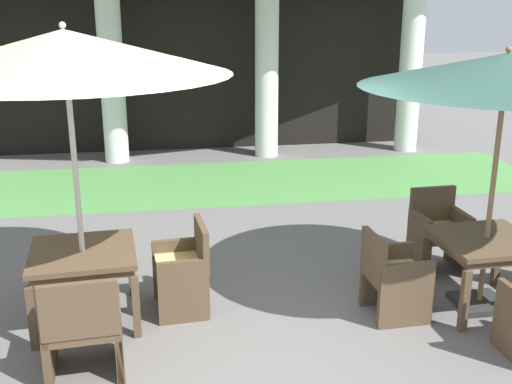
# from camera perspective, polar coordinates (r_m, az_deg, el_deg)

# --- Properties ---
(ground_plane) EXTENTS (60.00, 60.00, 0.00)m
(ground_plane) POSITION_cam_1_polar(r_m,az_deg,el_deg) (5.56, -0.54, -15.41)
(ground_plane) COLOR slate
(lawn_strip) EXTENTS (11.75, 2.64, 0.01)m
(lawn_strip) POSITION_cam_1_polar(r_m,az_deg,el_deg) (10.63, -5.10, 0.80)
(lawn_strip) COLOR #519347
(lawn_strip) RESTS_ON ground
(patio_table_near_foreground) EXTENTS (0.97, 0.97, 0.74)m
(patio_table_near_foreground) POSITION_cam_1_polar(r_m,az_deg,el_deg) (6.62, 20.22, -4.73)
(patio_table_near_foreground) COLOR brown
(patio_table_near_foreground) RESTS_ON ground
(patio_umbrella_near_foreground) EXTENTS (2.69, 2.69, 2.59)m
(patio_umbrella_near_foreground) POSITION_cam_1_polar(r_m,az_deg,el_deg) (6.22, 21.86, 10.09)
(patio_umbrella_near_foreground) COLOR #2D2D2D
(patio_umbrella_near_foreground) RESTS_ON ground
(patio_chair_near_foreground_north) EXTENTS (0.58, 0.54, 0.92)m
(patio_chair_near_foreground_north) POSITION_cam_1_polar(r_m,az_deg,el_deg) (7.47, 16.27, -3.62)
(patio_chair_near_foreground_north) COLOR brown
(patio_chair_near_foreground_north) RESTS_ON ground
(patio_chair_near_foreground_west) EXTENTS (0.56, 0.56, 0.86)m
(patio_chair_near_foreground_west) POSITION_cam_1_polar(r_m,az_deg,el_deg) (6.28, 12.36, -7.63)
(patio_chair_near_foreground_west) COLOR brown
(patio_chair_near_foreground_west) RESTS_ON ground
(patio_table_mid_left) EXTENTS (1.05, 1.05, 0.72)m
(patio_table_mid_left) POSITION_cam_1_polar(r_m,az_deg,el_deg) (6.18, -15.49, -5.95)
(patio_table_mid_left) COLOR brown
(patio_table_mid_left) RESTS_ON ground
(patio_umbrella_mid_left) EXTENTS (2.90, 2.90, 2.81)m
(patio_umbrella_mid_left) POSITION_cam_1_polar(r_m,az_deg,el_deg) (5.73, -17.03, 11.95)
(patio_umbrella_mid_left) COLOR #2D2D2D
(patio_umbrella_mid_left) RESTS_ON ground
(patio_chair_mid_left_east) EXTENTS (0.55, 0.66, 0.90)m
(patio_chair_mid_left_east) POSITION_cam_1_polar(r_m,az_deg,el_deg) (6.29, -6.62, -7.05)
(patio_chair_mid_left_east) COLOR brown
(patio_chair_mid_left_east) RESTS_ON ground
(patio_chair_mid_left_south) EXTENTS (0.66, 0.62, 0.93)m
(patio_chair_mid_left_south) POSITION_cam_1_polar(r_m,az_deg,el_deg) (5.41, -15.53, -11.86)
(patio_chair_mid_left_south) COLOR brown
(patio_chair_mid_left_south) RESTS_ON ground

